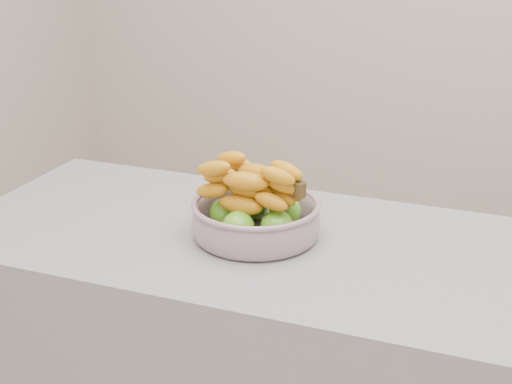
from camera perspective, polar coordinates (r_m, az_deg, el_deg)
fruit_bowl at (r=1.48m, az=-0.03°, el=-1.69°), size 0.27×0.27×0.16m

